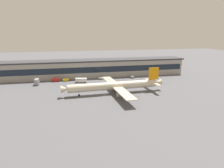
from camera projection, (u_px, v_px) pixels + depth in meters
ground_plane at (104, 95)px, 122.08m from camera, size 600.00×600.00×0.00m
terminal_building at (92, 68)px, 172.93m from camera, size 162.36×18.08×14.41m
airliner at (115, 86)px, 125.35m from camera, size 64.35×55.63×15.12m
crew_van at (56, 80)px, 155.63m from camera, size 5.31×2.52×2.55m
baggage_tug at (101, 78)px, 163.02m from camera, size 3.93×3.98×1.85m
stair_truck at (153, 76)px, 166.70m from camera, size 5.00×6.41×3.55m
fuel_truck at (81, 80)px, 152.93m from camera, size 8.78×4.32×3.35m
catering_truck at (37, 82)px, 146.46m from camera, size 2.70×7.23×4.15m
follow_me_car at (66, 80)px, 157.29m from camera, size 4.62×2.52×1.85m
pushback_tractor at (131, 77)px, 168.33m from camera, size 3.88×5.35×1.75m
traffic_cone_0 at (70, 103)px, 108.56m from camera, size 0.46×0.46×0.57m
traffic_cone_1 at (138, 97)px, 118.60m from camera, size 0.60×0.60×0.74m
traffic_cone_2 at (114, 100)px, 111.98m from camera, size 0.57×0.57×0.71m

